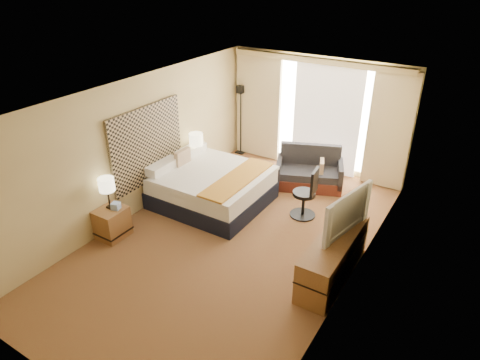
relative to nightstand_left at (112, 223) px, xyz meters
The scene contains 21 objects.
floor 2.16m from the nightstand_left, 29.31° to the left, with size 4.20×7.00×0.02m, color #5E221A.
ceiling 3.16m from the nightstand_left, 29.31° to the left, with size 4.20×7.00×0.02m, color white.
wall_back 5.02m from the nightstand_left, 67.66° to the left, with size 4.20×0.02×2.60m, color #D7C283.
wall_front 3.25m from the nightstand_left, 52.65° to the right, with size 4.20×0.02×2.60m, color #D7C283.
wall_left 1.49m from the nightstand_left, 102.36° to the left, with size 0.02×7.00×2.60m, color #D7C283.
wall_right 4.23m from the nightstand_left, 14.81° to the left, with size 0.02×7.00×2.60m, color #D7C283.
headboard 1.62m from the nightstand_left, 98.64° to the left, with size 0.06×1.85×1.50m, color black.
nightstand_left is the anchor object (origin of this frame).
nightstand_right 2.50m from the nightstand_left, 90.00° to the left, with size 0.45×0.52×0.55m, color olive.
media_dresser 3.85m from the nightstand_left, 15.84° to the left, with size 0.50×1.80×0.70m, color olive.
window 5.10m from the nightstand_left, 64.87° to the left, with size 2.30×0.02×2.30m, color white.
curtains 4.95m from the nightstand_left, 67.18° to the left, with size 4.12×0.19×2.56m.
bed 2.07m from the nightstand_left, 66.93° to the left, with size 2.05×1.88×1.00m.
loveseat 4.22m from the nightstand_left, 58.96° to the left, with size 1.58×1.22×0.87m.
floor_lamp 4.45m from the nightstand_left, 90.40° to the left, with size 0.22×0.22×1.74m.
desk_chair 3.59m from the nightstand_left, 42.68° to the left, with size 0.49×0.49×1.01m.
lamp_left 0.73m from the nightstand_left, 132.48° to the left, with size 0.28×0.28×0.58m.
lamp_right 2.54m from the nightstand_left, 88.60° to the left, with size 0.29×0.29×0.62m.
tissue_box 0.35m from the nightstand_left, 42.82° to the left, with size 0.13×0.13×0.12m, color #8BA5D7.
telephone 2.43m from the nightstand_left, 88.64° to the left, with size 0.16×0.13×0.06m, color black.
television 3.95m from the nightstand_left, 19.68° to the left, with size 1.19×0.16×0.69m, color black.
Camera 1 is at (3.40, -5.23, 4.43)m, focal length 32.00 mm.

